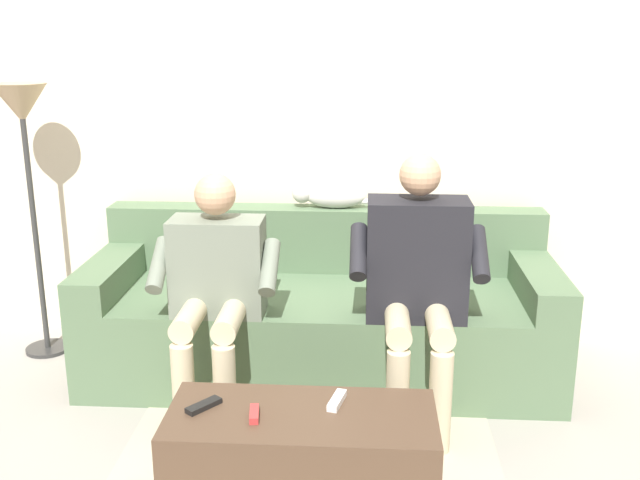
{
  "coord_description": "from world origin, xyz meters",
  "views": [
    {
      "loc": [
        -0.22,
        3.45,
        1.75
      ],
      "look_at": [
        0.0,
        -0.02,
        0.75
      ],
      "focal_mm": 41.36,
      "sensor_mm": 36.0,
      "label": 1
    }
  ],
  "objects_px": {
    "cat_on_backrest": "(329,196)",
    "remote_red": "(254,414)",
    "couch": "(321,317)",
    "person_left_seated": "(417,273)",
    "remote_black": "(204,406)",
    "remote_white": "(337,400)",
    "coffee_table": "(302,461)",
    "floor_lamp": "(24,130)",
    "person_right_seated": "(215,281)"
  },
  "relations": [
    {
      "from": "person_left_seated",
      "to": "remote_white",
      "type": "relative_size",
      "value": 8.56
    },
    {
      "from": "cat_on_backrest",
      "to": "floor_lamp",
      "type": "xyz_separation_m",
      "value": [
        1.58,
        0.17,
        0.37
      ]
    },
    {
      "from": "coffee_table",
      "to": "person_left_seated",
      "type": "distance_m",
      "value": 1.02
    },
    {
      "from": "remote_white",
      "to": "coffee_table",
      "type": "bearing_deg",
      "value": 136.47
    },
    {
      "from": "coffee_table",
      "to": "remote_white",
      "type": "height_order",
      "value": "remote_white"
    },
    {
      "from": "person_right_seated",
      "to": "floor_lamp",
      "type": "xyz_separation_m",
      "value": [
        1.1,
        -0.58,
        0.6
      ]
    },
    {
      "from": "coffee_table",
      "to": "remote_black",
      "type": "relative_size",
      "value": 6.94
    },
    {
      "from": "person_right_seated",
      "to": "remote_red",
      "type": "relative_size",
      "value": 10.1
    },
    {
      "from": "remote_white",
      "to": "remote_red",
      "type": "relative_size",
      "value": 1.28
    },
    {
      "from": "person_right_seated",
      "to": "remote_black",
      "type": "distance_m",
      "value": 0.77
    },
    {
      "from": "cat_on_backrest",
      "to": "remote_black",
      "type": "height_order",
      "value": "cat_on_backrest"
    },
    {
      "from": "coffee_table",
      "to": "remote_red",
      "type": "height_order",
      "value": "remote_red"
    },
    {
      "from": "coffee_table",
      "to": "floor_lamp",
      "type": "bearing_deg",
      "value": -40.39
    },
    {
      "from": "couch",
      "to": "remote_white",
      "type": "relative_size",
      "value": 16.69
    },
    {
      "from": "remote_white",
      "to": "person_right_seated",
      "type": "bearing_deg",
      "value": 55.41
    },
    {
      "from": "person_left_seated",
      "to": "cat_on_backrest",
      "type": "height_order",
      "value": "person_left_seated"
    },
    {
      "from": "cat_on_backrest",
      "to": "remote_red",
      "type": "bearing_deg",
      "value": 82.88
    },
    {
      "from": "remote_black",
      "to": "remote_red",
      "type": "bearing_deg",
      "value": -66.6
    },
    {
      "from": "couch",
      "to": "remote_red",
      "type": "distance_m",
      "value": 1.25
    },
    {
      "from": "person_left_seated",
      "to": "remote_white",
      "type": "height_order",
      "value": "person_left_seated"
    },
    {
      "from": "person_left_seated",
      "to": "remote_red",
      "type": "distance_m",
      "value": 1.06
    },
    {
      "from": "person_right_seated",
      "to": "couch",
      "type": "bearing_deg",
      "value": -135.72
    },
    {
      "from": "person_right_seated",
      "to": "remote_red",
      "type": "xyz_separation_m",
      "value": [
        -0.29,
        0.78,
        -0.23
      ]
    },
    {
      "from": "coffee_table",
      "to": "person_right_seated",
      "type": "relative_size",
      "value": 0.88
    },
    {
      "from": "person_right_seated",
      "to": "cat_on_backrest",
      "type": "height_order",
      "value": "person_right_seated"
    },
    {
      "from": "cat_on_backrest",
      "to": "remote_white",
      "type": "xyz_separation_m",
      "value": [
        -0.1,
        1.42,
        -0.47
      ]
    },
    {
      "from": "couch",
      "to": "person_left_seated",
      "type": "xyz_separation_m",
      "value": [
        -0.46,
        0.43,
        0.4
      ]
    },
    {
      "from": "coffee_table",
      "to": "cat_on_backrest",
      "type": "distance_m",
      "value": 1.64
    },
    {
      "from": "person_left_seated",
      "to": "person_right_seated",
      "type": "relative_size",
      "value": 1.09
    },
    {
      "from": "coffee_table",
      "to": "remote_red",
      "type": "relative_size",
      "value": 8.92
    },
    {
      "from": "cat_on_backrest",
      "to": "remote_red",
      "type": "relative_size",
      "value": 4.92
    },
    {
      "from": "person_left_seated",
      "to": "floor_lamp",
      "type": "xyz_separation_m",
      "value": [
        2.02,
        -0.56,
        0.55
      ]
    },
    {
      "from": "remote_red",
      "to": "remote_white",
      "type": "bearing_deg",
      "value": -74.59
    },
    {
      "from": "cat_on_backrest",
      "to": "floor_lamp",
      "type": "bearing_deg",
      "value": 6.26
    },
    {
      "from": "cat_on_backrest",
      "to": "remote_red",
      "type": "height_order",
      "value": "cat_on_backrest"
    },
    {
      "from": "cat_on_backrest",
      "to": "person_left_seated",
      "type": "bearing_deg",
      "value": 120.65
    },
    {
      "from": "person_left_seated",
      "to": "remote_black",
      "type": "height_order",
      "value": "person_left_seated"
    },
    {
      "from": "floor_lamp",
      "to": "couch",
      "type": "bearing_deg",
      "value": 175.09
    },
    {
      "from": "cat_on_backrest",
      "to": "remote_black",
      "type": "xyz_separation_m",
      "value": [
        0.39,
        1.48,
        -0.47
      ]
    },
    {
      "from": "couch",
      "to": "floor_lamp",
      "type": "distance_m",
      "value": 1.83
    },
    {
      "from": "remote_black",
      "to": "floor_lamp",
      "type": "relative_size",
      "value": 0.1
    },
    {
      "from": "person_right_seated",
      "to": "cat_on_backrest",
      "type": "distance_m",
      "value": 0.93
    },
    {
      "from": "person_left_seated",
      "to": "remote_red",
      "type": "bearing_deg",
      "value": 52.06
    },
    {
      "from": "couch",
      "to": "coffee_table",
      "type": "distance_m",
      "value": 1.19
    },
    {
      "from": "cat_on_backrest",
      "to": "coffee_table",
      "type": "bearing_deg",
      "value": 89.05
    },
    {
      "from": "coffee_table",
      "to": "cat_on_backrest",
      "type": "bearing_deg",
      "value": -90.95
    },
    {
      "from": "person_left_seated",
      "to": "remote_red",
      "type": "height_order",
      "value": "person_left_seated"
    },
    {
      "from": "couch",
      "to": "coffee_table",
      "type": "height_order",
      "value": "couch"
    },
    {
      "from": "person_left_seated",
      "to": "cat_on_backrest",
      "type": "relative_size",
      "value": 2.23
    },
    {
      "from": "remote_black",
      "to": "floor_lamp",
      "type": "bearing_deg",
      "value": 81.5
    }
  ]
}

